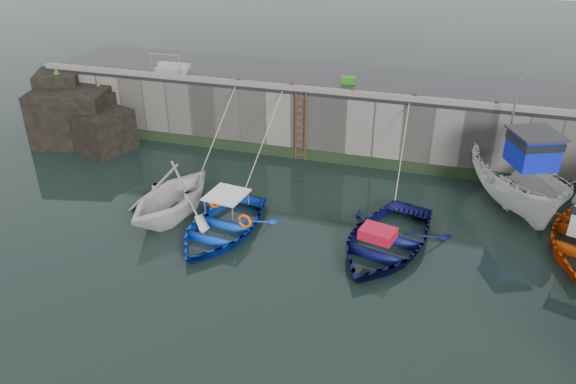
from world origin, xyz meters
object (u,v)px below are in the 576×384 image
(boat_near_navy, at_px, (385,247))
(bollard_b, at_px, (292,86))
(bollard_c, at_px, (353,91))
(boat_near_white, at_px, (174,215))
(ladder, at_px, (300,127))
(boat_far_white, at_px, (517,182))
(boat_near_blue, at_px, (221,232))
(fish_crate, at_px, (348,80))
(bollard_e, at_px, (497,104))
(bollard_a, at_px, (238,81))
(bollard_d, at_px, (415,97))

(boat_near_navy, xyz_separation_m, bollard_b, (-5.21, 6.44, 3.30))
(bollard_b, distance_m, bollard_c, 2.70)
(boat_near_white, distance_m, bollard_c, 9.12)
(ladder, relative_size, boat_far_white, 0.50)
(boat_near_blue, relative_size, boat_far_white, 0.75)
(boat_near_white, height_order, fish_crate, fish_crate)
(boat_far_white, height_order, bollard_e, boat_far_white)
(bollard_b, bearing_deg, fish_crate, 34.17)
(boat_far_white, bearing_deg, boat_near_navy, -158.21)
(boat_near_white, distance_m, boat_far_white, 13.15)
(boat_near_navy, bearing_deg, fish_crate, 124.49)
(boat_far_white, distance_m, bollard_e, 3.25)
(fish_crate, relative_size, bollard_b, 2.22)
(ladder, xyz_separation_m, bollard_c, (2.20, 0.34, 1.71))
(boat_far_white, bearing_deg, boat_near_white, 176.62)
(bollard_b, height_order, bollard_e, same)
(ladder, relative_size, fish_crate, 5.16)
(boat_near_navy, xyz_separation_m, boat_far_white, (4.37, 4.43, 0.99))
(bollard_a, distance_m, bollard_b, 2.50)
(fish_crate, xyz_separation_m, bollard_d, (3.09, -1.50, -0.01))
(bollard_d, bearing_deg, boat_near_white, -140.83)
(ladder, height_order, bollard_e, bollard_e)
(bollard_c, height_order, bollard_e, same)
(bollard_b, bearing_deg, bollard_d, 0.00)
(ladder, relative_size, bollard_b, 11.43)
(boat_near_white, distance_m, boat_near_navy, 7.94)
(fish_crate, distance_m, bollard_c, 1.58)
(boat_far_white, relative_size, bollard_e, 22.75)
(bollard_c, distance_m, bollard_d, 2.60)
(fish_crate, height_order, bollard_e, fish_crate)
(boat_near_blue, xyz_separation_m, bollard_a, (-1.97, 7.14, 3.30))
(ladder, xyz_separation_m, boat_near_blue, (-1.03, -6.81, -1.59))
(boat_far_white, xyz_separation_m, fish_crate, (-7.37, 3.51, 2.33))
(ladder, xyz_separation_m, bollard_b, (-0.50, 0.34, 1.71))
(boat_near_white, xyz_separation_m, boat_far_white, (12.31, 4.53, 0.99))
(boat_near_white, height_order, boat_far_white, boat_far_white)
(ladder, bearing_deg, bollard_a, 173.62)
(boat_near_navy, relative_size, bollard_e, 19.07)
(boat_near_blue, height_order, boat_far_white, boat_far_white)
(boat_far_white, bearing_deg, boat_near_blue, -176.66)
(boat_near_navy, distance_m, bollard_b, 8.92)
(fish_crate, height_order, bollard_b, fish_crate)
(boat_near_blue, bearing_deg, boat_near_white, 171.70)
(boat_near_white, height_order, bollard_c, bollard_c)
(boat_near_blue, bearing_deg, ladder, 88.50)
(bollard_b, bearing_deg, boat_far_white, -11.86)
(bollard_b, xyz_separation_m, bollard_e, (8.50, 0.00, 0.00))
(ladder, xyz_separation_m, boat_near_white, (-3.23, -6.20, -1.59))
(boat_near_white, bearing_deg, fish_crate, 68.27)
(boat_near_white, xyz_separation_m, bollard_b, (2.73, 6.54, 3.30))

